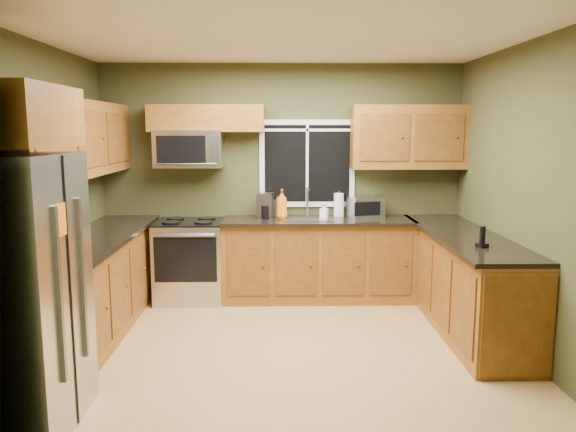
{
  "coord_description": "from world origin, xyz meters",
  "views": [
    {
      "loc": [
        -0.04,
        -4.81,
        1.95
      ],
      "look_at": [
        0.05,
        0.35,
        1.15
      ],
      "focal_mm": 35.0,
      "sensor_mm": 36.0,
      "label": 1
    }
  ],
  "objects_px": {
    "kettle": "(277,207)",
    "cordless_phone": "(482,241)",
    "coffee_maker": "(266,206)",
    "paper_towel_roll": "(339,205)",
    "range": "(190,260)",
    "microwave": "(189,149)",
    "toaster_oven": "(365,207)",
    "refrigerator": "(14,294)",
    "soap_bottle_a": "(282,204)",
    "soap_bottle_b": "(324,211)"
  },
  "relations": [
    {
      "from": "kettle",
      "to": "cordless_phone",
      "type": "distance_m",
      "value": 2.48
    },
    {
      "from": "coffee_maker",
      "to": "paper_towel_roll",
      "type": "relative_size",
      "value": 0.97
    },
    {
      "from": "range",
      "to": "microwave",
      "type": "distance_m",
      "value": 1.27
    },
    {
      "from": "microwave",
      "to": "toaster_oven",
      "type": "height_order",
      "value": "microwave"
    },
    {
      "from": "coffee_maker",
      "to": "cordless_phone",
      "type": "xyz_separation_m",
      "value": [
        1.9,
        -1.66,
        -0.08
      ]
    },
    {
      "from": "range",
      "to": "cordless_phone",
      "type": "relative_size",
      "value": 5.08
    },
    {
      "from": "range",
      "to": "coffee_maker",
      "type": "bearing_deg",
      "value": 6.48
    },
    {
      "from": "refrigerator",
      "to": "toaster_oven",
      "type": "bearing_deg",
      "value": 47.09
    },
    {
      "from": "kettle",
      "to": "paper_towel_roll",
      "type": "relative_size",
      "value": 0.85
    },
    {
      "from": "toaster_oven",
      "to": "kettle",
      "type": "bearing_deg",
      "value": 178.24
    },
    {
      "from": "range",
      "to": "paper_towel_roll",
      "type": "bearing_deg",
      "value": 6.98
    },
    {
      "from": "soap_bottle_a",
      "to": "cordless_phone",
      "type": "relative_size",
      "value": 1.8
    },
    {
      "from": "kettle",
      "to": "paper_towel_roll",
      "type": "bearing_deg",
      "value": 2.55
    },
    {
      "from": "microwave",
      "to": "kettle",
      "type": "bearing_deg",
      "value": 2.42
    },
    {
      "from": "paper_towel_roll",
      "to": "soap_bottle_b",
      "type": "bearing_deg",
      "value": -136.2
    },
    {
      "from": "refrigerator",
      "to": "cordless_phone",
      "type": "height_order",
      "value": "refrigerator"
    },
    {
      "from": "coffee_maker",
      "to": "kettle",
      "type": "height_order",
      "value": "coffee_maker"
    },
    {
      "from": "refrigerator",
      "to": "kettle",
      "type": "distance_m",
      "value": 3.4
    },
    {
      "from": "soap_bottle_b",
      "to": "cordless_phone",
      "type": "bearing_deg",
      "value": -52.07
    },
    {
      "from": "toaster_oven",
      "to": "microwave",
      "type": "bearing_deg",
      "value": -179.69
    },
    {
      "from": "paper_towel_roll",
      "to": "refrigerator",
      "type": "bearing_deg",
      "value": -128.93
    },
    {
      "from": "kettle",
      "to": "soap_bottle_b",
      "type": "xyz_separation_m",
      "value": [
        0.53,
        -0.15,
        -0.03
      ]
    },
    {
      "from": "coffee_maker",
      "to": "soap_bottle_a",
      "type": "relative_size",
      "value": 0.87
    },
    {
      "from": "microwave",
      "to": "cordless_phone",
      "type": "xyz_separation_m",
      "value": [
        2.77,
        -1.7,
        -0.73
      ]
    },
    {
      "from": "toaster_oven",
      "to": "cordless_phone",
      "type": "height_order",
      "value": "toaster_oven"
    },
    {
      "from": "soap_bottle_a",
      "to": "coffee_maker",
      "type": "bearing_deg",
      "value": 171.81
    },
    {
      "from": "paper_towel_roll",
      "to": "cordless_phone",
      "type": "height_order",
      "value": "paper_towel_roll"
    },
    {
      "from": "kettle",
      "to": "soap_bottle_a",
      "type": "bearing_deg",
      "value": -64.52
    },
    {
      "from": "coffee_maker",
      "to": "toaster_oven",
      "type": "bearing_deg",
      "value": 2.41
    },
    {
      "from": "cordless_phone",
      "to": "toaster_oven",
      "type": "bearing_deg",
      "value": 113.65
    },
    {
      "from": "coffee_maker",
      "to": "soap_bottle_b",
      "type": "xyz_separation_m",
      "value": [
        0.66,
        -0.07,
        -0.05
      ]
    },
    {
      "from": "refrigerator",
      "to": "range",
      "type": "distance_m",
      "value": 2.89
    },
    {
      "from": "refrigerator",
      "to": "soap_bottle_a",
      "type": "distance_m",
      "value": 3.34
    },
    {
      "from": "kettle",
      "to": "cordless_phone",
      "type": "relative_size",
      "value": 1.38
    },
    {
      "from": "cordless_phone",
      "to": "range",
      "type": "bearing_deg",
      "value": 150.6
    },
    {
      "from": "refrigerator",
      "to": "cordless_phone",
      "type": "bearing_deg",
      "value": 19.27
    },
    {
      "from": "range",
      "to": "kettle",
      "type": "relative_size",
      "value": 3.69
    },
    {
      "from": "refrigerator",
      "to": "cordless_phone",
      "type": "distance_m",
      "value": 3.67
    },
    {
      "from": "soap_bottle_b",
      "to": "kettle",
      "type": "bearing_deg",
      "value": 164.39
    },
    {
      "from": "range",
      "to": "toaster_oven",
      "type": "xyz_separation_m",
      "value": [
        2.02,
        0.15,
        0.59
      ]
    },
    {
      "from": "refrigerator",
      "to": "microwave",
      "type": "distance_m",
      "value": 3.1
    },
    {
      "from": "kettle",
      "to": "paper_towel_roll",
      "type": "xyz_separation_m",
      "value": [
        0.72,
        0.03,
        0.02
      ]
    },
    {
      "from": "refrigerator",
      "to": "range",
      "type": "bearing_deg",
      "value": 76.03
    },
    {
      "from": "toaster_oven",
      "to": "kettle",
      "type": "distance_m",
      "value": 1.02
    },
    {
      "from": "microwave",
      "to": "cordless_phone",
      "type": "distance_m",
      "value": 3.33
    },
    {
      "from": "cordless_phone",
      "to": "kettle",
      "type": "bearing_deg",
      "value": 135.5
    },
    {
      "from": "range",
      "to": "coffee_maker",
      "type": "distance_m",
      "value": 1.06
    },
    {
      "from": "refrigerator",
      "to": "cordless_phone",
      "type": "relative_size",
      "value": 9.76
    },
    {
      "from": "coffee_maker",
      "to": "soap_bottle_a",
      "type": "bearing_deg",
      "value": -8.19
    },
    {
      "from": "refrigerator",
      "to": "soap_bottle_a",
      "type": "bearing_deg",
      "value": 58.52
    }
  ]
}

